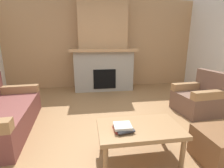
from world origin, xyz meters
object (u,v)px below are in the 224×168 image
at_px(armchair, 199,99).
at_px(coffee_table, 139,131).
at_px(fireplace, 103,51).
at_px(ottoman, 221,147).

xyz_separation_m(armchair, coffee_table, (-1.64, -1.17, 0.08)).
bearing_deg(fireplace, armchair, -50.03).
distance_m(coffee_table, ottoman, 0.99).
bearing_deg(armchair, fireplace, 129.97).
distance_m(fireplace, ottoman, 3.77).
relative_size(armchair, coffee_table, 0.85).
bearing_deg(armchair, coffee_table, -144.65).
xyz_separation_m(coffee_table, ottoman, (0.94, -0.22, -0.18)).
bearing_deg(fireplace, ottoman, -73.07).
height_order(armchair, ottoman, armchair).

